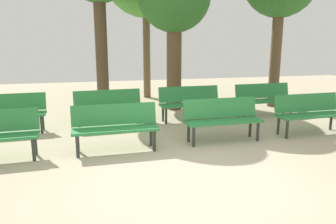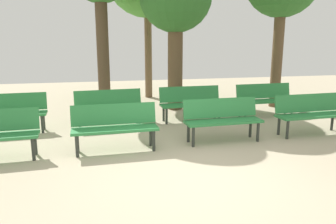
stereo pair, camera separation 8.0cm
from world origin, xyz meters
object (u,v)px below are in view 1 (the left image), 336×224
at_px(bench_r0_c1, 115,125).
at_px(bench_r1_c0, 8,111).
at_px(bench_r1_c2, 190,101).
at_px(bench_r1_c3, 264,98).
at_px(bench_r0_c2, 222,117).
at_px(bench_r1_c1, 108,106).
at_px(bench_r0_c3, 309,111).

height_order(bench_r0_c1, bench_r1_c0, same).
relative_size(bench_r1_c2, bench_r1_c3, 1.00).
xyz_separation_m(bench_r0_c2, bench_r1_c2, (-0.14, 1.82, 0.00)).
bearing_deg(bench_r1_c1, bench_r1_c0, 177.96).
relative_size(bench_r0_c1, bench_r0_c3, 0.99).
bearing_deg(bench_r1_c1, bench_r1_c3, -1.31).
distance_m(bench_r1_c2, bench_r1_c3, 2.12).
xyz_separation_m(bench_r0_c1, bench_r1_c1, (-0.03, 1.80, 0.00)).
bearing_deg(bench_r1_c0, bench_r0_c1, -40.21).
bearing_deg(bench_r0_c3, bench_r1_c2, 139.61).
height_order(bench_r0_c2, bench_r1_c0, same).
height_order(bench_r1_c1, bench_r1_c2, same).
bearing_deg(bench_r1_c0, bench_r1_c3, -0.26).
bearing_deg(bench_r1_c2, bench_r0_c1, -138.07).
bearing_deg(bench_r0_c2, bench_r1_c2, 92.56).
height_order(bench_r0_c2, bench_r1_c1, same).
relative_size(bench_r0_c1, bench_r0_c2, 1.00).
xyz_separation_m(bench_r0_c2, bench_r0_c3, (2.09, 0.08, 0.00)).
bearing_deg(bench_r1_c0, bench_r0_c2, -22.50).
bearing_deg(bench_r1_c2, bench_r0_c3, -39.29).
xyz_separation_m(bench_r1_c0, bench_r1_c2, (4.30, 0.21, 0.00)).
distance_m(bench_r1_c0, bench_r1_c2, 4.30).
bearing_deg(bench_r0_c3, bench_r1_c0, 164.35).
relative_size(bench_r0_c3, bench_r1_c0, 1.00).
bearing_deg(bench_r1_c1, bench_r1_c2, 0.06).
relative_size(bench_r0_c2, bench_r1_c2, 1.00).
distance_m(bench_r0_c2, bench_r1_c3, 2.72).
xyz_separation_m(bench_r0_c3, bench_r1_c1, (-4.32, 1.60, 0.00)).
distance_m(bench_r1_c1, bench_r1_c2, 2.09).
distance_m(bench_r1_c0, bench_r1_c3, 6.42).
bearing_deg(bench_r0_c1, bench_r0_c2, 1.85).
relative_size(bench_r0_c1, bench_r1_c2, 1.00).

